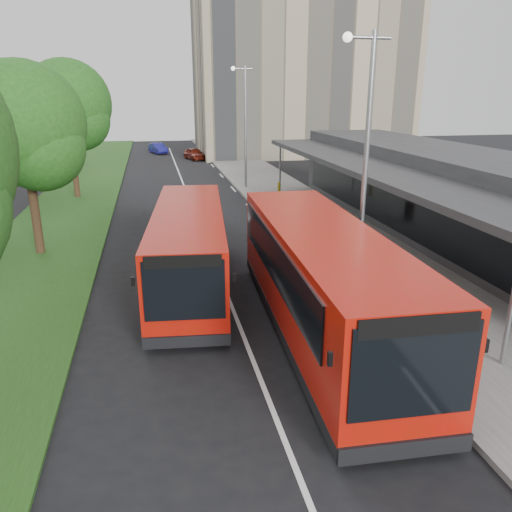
% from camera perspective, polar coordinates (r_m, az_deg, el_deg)
% --- Properties ---
extents(ground, '(120.00, 120.00, 0.00)m').
position_cam_1_polar(ground, '(14.11, -1.45, -9.14)').
color(ground, black).
rests_on(ground, ground).
extents(pavement, '(5.00, 80.00, 0.15)m').
position_cam_1_polar(pavement, '(33.97, 2.47, 7.34)').
color(pavement, slate).
rests_on(pavement, ground).
extents(grass_verge, '(5.00, 80.00, 0.10)m').
position_cam_1_polar(grass_verge, '(33.32, -19.90, 6.01)').
color(grass_verge, '#1F4115').
rests_on(grass_verge, ground).
extents(lane_centre_line, '(0.12, 70.00, 0.01)m').
position_cam_1_polar(lane_centre_line, '(28.18, -6.97, 4.80)').
color(lane_centre_line, silver).
rests_on(lane_centre_line, ground).
extents(kerb_dashes, '(0.12, 56.00, 0.01)m').
position_cam_1_polar(kerb_dashes, '(32.47, -1.76, 6.71)').
color(kerb_dashes, silver).
rests_on(kerb_dashes, ground).
extents(office_block, '(22.00, 12.00, 18.00)m').
position_cam_1_polar(office_block, '(56.76, 5.19, 20.70)').
color(office_block, tan).
rests_on(office_block, ground).
extents(station_building, '(7.70, 26.00, 4.00)m').
position_cam_1_polar(station_building, '(24.57, 20.75, 6.64)').
color(station_building, '#28282B').
rests_on(station_building, ground).
extents(tree_mid, '(4.81, 4.81, 7.73)m').
position_cam_1_polar(tree_mid, '(21.97, -25.01, 12.69)').
color(tree_mid, '#312213').
rests_on(tree_mid, ground).
extents(tree_far, '(5.27, 5.27, 8.47)m').
position_cam_1_polar(tree_far, '(33.75, -20.71, 15.39)').
color(tree_far, '#312213').
rests_on(tree_far, ground).
extents(lamp_post_near, '(1.44, 0.28, 8.00)m').
position_cam_1_polar(lamp_post_near, '(15.77, 12.21, 11.39)').
color(lamp_post_near, gray).
rests_on(lamp_post_near, pavement).
extents(lamp_post_far, '(1.44, 0.28, 8.00)m').
position_cam_1_polar(lamp_post_far, '(34.96, -1.36, 15.33)').
color(lamp_post_far, gray).
rests_on(lamp_post_far, pavement).
extents(bus_main, '(3.19, 10.89, 3.05)m').
position_cam_1_polar(bus_main, '(13.72, 7.58, -2.95)').
color(bus_main, '#B20E09').
rests_on(bus_main, ground).
extents(bus_second, '(3.40, 9.82, 2.72)m').
position_cam_1_polar(bus_second, '(17.22, -7.62, 0.88)').
color(bus_second, '#B20E09').
rests_on(bus_second, ground).
extents(litter_bin, '(0.64, 0.64, 0.91)m').
position_cam_1_polar(litter_bin, '(25.42, 7.64, 4.69)').
color(litter_bin, '#3C2218').
rests_on(litter_bin, pavement).
extents(bollard, '(0.20, 0.20, 1.06)m').
position_cam_1_polar(bollard, '(31.11, 2.64, 7.46)').
color(bollard, yellow).
rests_on(bollard, pavement).
extents(car_near, '(2.29, 3.69, 1.17)m').
position_cam_1_polar(car_near, '(51.52, -7.04, 11.52)').
color(car_near, '#5C170D').
rests_on(car_near, ground).
extents(car_far, '(2.20, 3.61, 1.12)m').
position_cam_1_polar(car_far, '(57.46, -11.14, 11.98)').
color(car_far, navy).
rests_on(car_far, ground).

